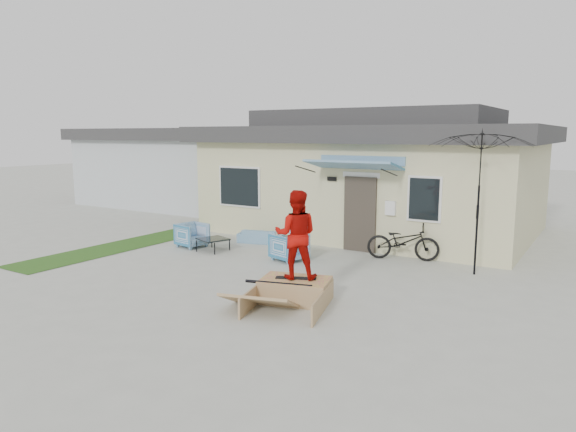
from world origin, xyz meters
The scene contains 13 objects.
ground centered at (0.00, 0.00, 0.00)m, with size 90.00×90.00×0.00m, color #A7A89C.
grass_strip centered at (-5.20, 2.00, 0.00)m, with size 1.40×8.00×0.01m, color #254D18.
house centered at (0.00, 7.99, 1.94)m, with size 10.80×8.49×4.10m.
neighbor_house centered at (-10.50, 10.00, 1.78)m, with size 8.60×7.60×3.50m.
loveseat centered at (-2.01, 3.94, 0.27)m, with size 1.39×0.41×0.54m, color #1C6896.
armchair_left centered at (-3.36, 2.38, 0.39)m, with size 0.76×0.71×0.78m, color #1C6896.
armchair_right centered at (-0.10, 2.49, 0.40)m, with size 0.78×0.73×0.81m, color #1C6896.
coffee_table centered at (-2.50, 2.29, 0.18)m, with size 0.73×0.73×0.36m, color black.
bicycle centered at (2.38, 4.14, 0.59)m, with size 0.65×1.86×1.19m, color black.
patio_umbrella centered at (4.32, 3.65, 1.75)m, with size 2.57×2.42×2.20m.
skate_ramp centered at (1.78, -0.29, 0.22)m, with size 1.33×1.77×0.44m, color #9D7B52, non-canonical shape.
skateboard centered at (1.77, -0.24, 0.47)m, with size 0.80×0.20×0.05m, color black.
skater centered at (1.77, -0.24, 1.36)m, with size 0.85×0.66×1.74m, color #AB0B06.
Camera 1 is at (6.93, -8.76, 3.26)m, focal length 32.53 mm.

